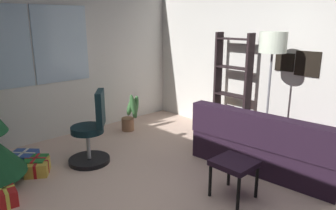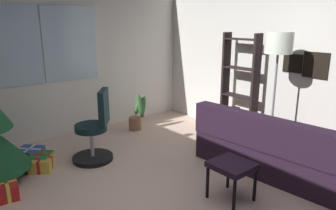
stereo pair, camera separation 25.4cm
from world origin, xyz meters
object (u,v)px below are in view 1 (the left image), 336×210
object	(u,v)px
gift_box_red	(5,195)
office_chair	(92,135)
gift_box_green	(36,164)
floor_lamp	(272,51)
potted_plant	(131,115)
footstool	(234,166)
bookshelf	(232,93)
gift_box_blue	(24,159)
couch	(279,146)
gift_box_gold	(37,167)

from	to	relation	value
gift_box_red	office_chair	world-z (taller)	office_chair
gift_box_green	floor_lamp	distance (m)	3.47
office_chair	potted_plant	world-z (taller)	office_chair
footstool	bookshelf	bearing A→B (deg)	36.89
gift_box_red	office_chair	distance (m)	1.28
office_chair	bookshelf	bearing A→B (deg)	-16.19
gift_box_green	potted_plant	bearing A→B (deg)	13.13
bookshelf	floor_lamp	bearing A→B (deg)	-110.41
gift_box_blue	office_chair	bearing A→B (deg)	-36.20
gift_box_blue	potted_plant	bearing A→B (deg)	4.97
footstool	gift_box_blue	xyz separation A→B (m)	(-1.41, 2.40, -0.28)
footstool	gift_box_green	distance (m)	2.53
couch	bookshelf	bearing A→B (deg)	66.69
gift_box_red	potted_plant	distance (m)	2.59
gift_box_green	bookshelf	distance (m)	3.15
gift_box_green	gift_box_red	bearing A→B (deg)	-136.09
footstool	bookshelf	distance (m)	2.03
bookshelf	floor_lamp	distance (m)	1.17
gift_box_red	bookshelf	xyz separation A→B (m)	(3.48, -0.42, 0.66)
potted_plant	gift_box_gold	bearing A→B (deg)	-164.60
footstool	gift_box_red	bearing A→B (deg)	139.43
footstool	office_chair	size ratio (longest dim) A/B	0.43
gift_box_green	gift_box_blue	world-z (taller)	gift_box_blue
gift_box_gold	bookshelf	distance (m)	3.15
couch	potted_plant	world-z (taller)	couch
gift_box_blue	bookshelf	distance (m)	3.30
gift_box_green	office_chair	xyz separation A→B (m)	(0.68, -0.28, 0.31)
couch	office_chair	size ratio (longest dim) A/B	1.96
gift_box_green	gift_box_blue	xyz separation A→B (m)	(-0.06, 0.27, 0.00)
gift_box_green	bookshelf	size ratio (longest dim) A/B	0.22
footstool	gift_box_red	world-z (taller)	footstool
gift_box_blue	floor_lamp	distance (m)	3.66
floor_lamp	bookshelf	bearing A→B (deg)	69.59
footstool	office_chair	xyz separation A→B (m)	(-0.67, 1.85, 0.03)
couch	office_chair	xyz separation A→B (m)	(-1.77, 1.81, 0.12)
potted_plant	gift_box_blue	bearing A→B (deg)	-175.03
couch	gift_box_gold	xyz separation A→B (m)	(-2.46, 2.00, -0.20)
gift_box_red	potted_plant	size ratio (longest dim) A/B	0.52
gift_box_green	gift_box_gold	bearing A→B (deg)	-101.17
couch	gift_box_green	world-z (taller)	couch
footstool	gift_box_green	xyz separation A→B (m)	(-1.35, 2.13, -0.28)
footstool	gift_box_red	distance (m)	2.50
gift_box_blue	couch	bearing A→B (deg)	-43.15
couch	footstool	xyz separation A→B (m)	(-1.10, -0.05, 0.09)
bookshelf	office_chair	bearing A→B (deg)	163.81
gift_box_gold	gift_box_blue	bearing A→B (deg)	97.33
gift_box_gold	couch	bearing A→B (deg)	-39.08
couch	gift_box_gold	distance (m)	3.18
office_chair	footstool	bearing A→B (deg)	-70.25
footstool	potted_plant	distance (m)	2.62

